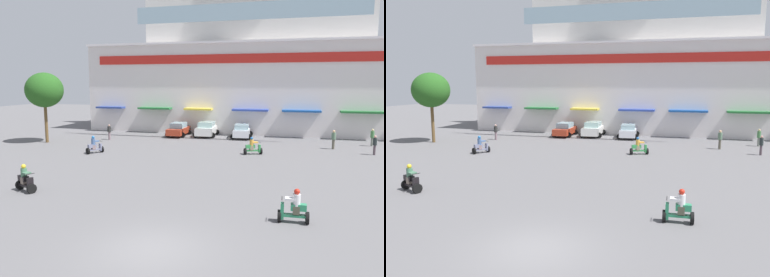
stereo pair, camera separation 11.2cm
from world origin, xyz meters
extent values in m
plane|color=#5D5C5E|center=(0.00, 13.00, 0.00)|extent=(128.00, 128.00, 0.00)
cube|color=silver|center=(0.00, 35.91, 5.04)|extent=(39.17, 11.81, 10.09)
cube|color=silver|center=(0.00, 36.50, 14.11)|extent=(25.12, 10.63, 8.04)
cube|color=red|center=(0.00, 29.94, 8.42)|extent=(36.03, 0.12, 0.97)
cube|color=silver|center=(0.00, 29.90, 10.21)|extent=(39.17, 0.70, 0.24)
cube|color=navy|center=(-16.56, 29.45, 2.87)|extent=(3.34, 1.10, 0.20)
cube|color=#236B33|center=(-10.93, 29.45, 2.87)|extent=(3.86, 1.10, 0.20)
cube|color=gold|center=(-5.75, 29.45, 2.87)|extent=(3.15, 1.10, 0.20)
cube|color=#2B4199|center=(0.06, 29.45, 2.87)|extent=(3.87, 1.10, 0.20)
cube|color=#184894|center=(5.42, 29.45, 2.87)|extent=(3.95, 1.10, 0.20)
cube|color=#20632E|center=(11.41, 29.45, 2.87)|extent=(4.32, 1.10, 0.20)
cube|color=#99B7C6|center=(0.00, 25.23, 12.50)|extent=(22.11, 0.08, 1.61)
cylinder|color=brown|center=(-18.70, 20.04, 1.94)|extent=(0.30, 0.30, 3.88)
ellipsoid|color=#23541B|center=(-18.70, 20.04, 5.12)|extent=(3.54, 3.69, 3.35)
cube|color=#AC361F|center=(-7.51, 27.66, 0.60)|extent=(1.64, 4.22, 0.66)
cube|color=#91B9C8|center=(-7.51, 27.66, 1.21)|extent=(1.40, 2.11, 0.55)
cylinder|color=black|center=(-8.33, 28.95, 0.30)|extent=(0.60, 0.17, 0.60)
cylinder|color=black|center=(-6.71, 28.96, 0.30)|extent=(0.60, 0.17, 0.60)
cylinder|color=black|center=(-8.31, 26.35, 0.30)|extent=(0.60, 0.17, 0.60)
cylinder|color=black|center=(-6.69, 26.36, 0.30)|extent=(0.60, 0.17, 0.60)
cube|color=silver|center=(-4.52, 28.36, 0.66)|extent=(2.00, 4.55, 0.78)
cube|color=#9ABFBA|center=(-4.52, 28.36, 1.31)|extent=(1.65, 2.30, 0.53)
cylinder|color=black|center=(-5.48, 29.70, 0.30)|extent=(0.61, 0.19, 0.60)
cylinder|color=black|center=(-3.68, 29.79, 0.30)|extent=(0.61, 0.19, 0.60)
cylinder|color=black|center=(-5.35, 26.94, 0.30)|extent=(0.61, 0.19, 0.60)
cylinder|color=black|center=(-3.55, 27.02, 0.30)|extent=(0.61, 0.19, 0.60)
cube|color=silver|center=(-0.61, 28.09, 0.62)|extent=(1.96, 4.30, 0.70)
cube|color=#96B8BD|center=(-0.61, 28.09, 1.21)|extent=(1.57, 2.20, 0.47)
cylinder|color=black|center=(-1.53, 29.32, 0.30)|extent=(0.61, 0.21, 0.60)
cylinder|color=black|center=(0.11, 29.45, 0.30)|extent=(0.61, 0.21, 0.60)
cylinder|color=black|center=(-1.33, 26.73, 0.30)|extent=(0.61, 0.21, 0.60)
cylinder|color=black|center=(0.31, 26.86, 0.30)|extent=(0.61, 0.21, 0.60)
cylinder|color=black|center=(-8.66, 4.77, 0.26)|extent=(0.35, 0.53, 0.52)
cylinder|color=black|center=(-9.80, 5.29, 0.26)|extent=(0.35, 0.53, 0.52)
cube|color=black|center=(-9.23, 5.03, 0.32)|extent=(1.13, 0.72, 0.10)
cube|color=black|center=(-9.44, 5.13, 0.71)|extent=(0.77, 0.57, 0.28)
cube|color=black|center=(-8.77, 4.82, 0.50)|extent=(0.26, 0.35, 0.69)
cylinder|color=black|center=(-8.75, 4.81, 1.05)|extent=(0.25, 0.49, 0.04)
cube|color=#77675B|center=(-9.35, 5.08, 0.59)|extent=(0.39, 0.41, 0.36)
cylinder|color=#446F55|center=(-9.35, 5.08, 1.02)|extent=(0.42, 0.42, 0.50)
sphere|color=gold|center=(-9.35, 5.08, 1.37)|extent=(0.25, 0.25, 0.25)
cube|color=#446F55|center=(-9.09, 4.97, 1.04)|extent=(0.54, 0.49, 0.10)
cylinder|color=black|center=(-10.91, 16.63, 0.26)|extent=(0.52, 0.40, 0.52)
cylinder|color=black|center=(-11.59, 15.54, 0.26)|extent=(0.52, 0.40, 0.52)
cube|color=slate|center=(-11.25, 16.08, 0.32)|extent=(0.84, 1.11, 0.10)
cube|color=slate|center=(-11.37, 15.89, 0.64)|extent=(0.64, 0.77, 0.28)
cube|color=slate|center=(-10.97, 16.52, 0.46)|extent=(0.35, 0.29, 0.63)
cylinder|color=black|center=(-10.96, 16.54, 0.98)|extent=(0.46, 0.31, 0.04)
cube|color=slate|center=(-11.31, 15.97, 0.52)|extent=(0.42, 0.41, 0.36)
cylinder|color=#425C87|center=(-11.31, 15.97, 0.98)|extent=(0.44, 0.44, 0.56)
sphere|color=#2466A5|center=(-11.31, 15.97, 1.37)|extent=(0.25, 0.25, 0.25)
cube|color=#425C87|center=(-11.17, 16.21, 1.01)|extent=(0.52, 0.55, 0.10)
cylinder|color=black|center=(2.17, 19.28, 0.26)|extent=(0.33, 0.53, 0.52)
cylinder|color=black|center=(0.94, 18.76, 0.26)|extent=(0.33, 0.53, 0.52)
cube|color=#2E8C45|center=(1.55, 19.02, 0.32)|extent=(1.19, 0.72, 0.10)
cube|color=#2E8C45|center=(1.33, 18.93, 0.66)|extent=(0.80, 0.57, 0.28)
cube|color=#2E8C45|center=(2.04, 19.23, 0.47)|extent=(0.25, 0.35, 0.65)
cylinder|color=black|center=(2.07, 19.24, 1.00)|extent=(0.24, 0.49, 0.04)
cube|color=#7E765C|center=(1.43, 18.97, 0.54)|extent=(0.38, 0.40, 0.36)
cylinder|color=gold|center=(1.43, 18.97, 0.97)|extent=(0.42, 0.42, 0.51)
sphere|color=#245B9E|center=(1.43, 18.97, 1.34)|extent=(0.25, 0.25, 0.25)
cube|color=gold|center=(1.70, 19.08, 1.00)|extent=(0.54, 0.48, 0.10)
cylinder|color=black|center=(4.28, 3.98, 0.26)|extent=(0.16, 0.52, 0.52)
cylinder|color=black|center=(5.43, 4.01, 0.26)|extent=(0.16, 0.52, 0.52)
cube|color=#267C53|center=(4.86, 4.00, 0.32)|extent=(1.02, 0.31, 0.10)
cube|color=#267C53|center=(5.07, 4.00, 0.70)|extent=(0.65, 0.32, 0.28)
cube|color=#267C53|center=(4.40, 3.99, 0.49)|extent=(0.15, 0.32, 0.68)
cylinder|color=black|center=(4.38, 3.98, 1.04)|extent=(0.05, 0.52, 0.04)
cube|color=#484939|center=(4.97, 4.00, 0.58)|extent=(0.29, 0.33, 0.36)
cylinder|color=silver|center=(4.97, 4.00, 1.01)|extent=(0.33, 0.33, 0.50)
sphere|color=red|center=(4.97, 4.00, 1.37)|extent=(0.25, 0.25, 0.25)
cube|color=silver|center=(4.72, 3.99, 1.03)|extent=(0.45, 0.35, 0.10)
cylinder|color=#4E4048|center=(11.13, 21.33, 0.41)|extent=(0.27, 0.27, 0.81)
cylinder|color=#232B2B|center=(11.13, 21.33, 1.11)|extent=(0.44, 0.44, 0.60)
sphere|color=#D99084|center=(11.13, 21.33, 1.51)|extent=(0.20, 0.20, 0.20)
cylinder|color=slate|center=(-13.57, 23.19, 0.41)|extent=(0.28, 0.28, 0.81)
cylinder|color=#272726|center=(-13.57, 23.19, 1.10)|extent=(0.44, 0.44, 0.58)
sphere|color=tan|center=(-13.57, 23.19, 1.49)|extent=(0.20, 0.20, 0.20)
cylinder|color=slate|center=(11.74, 25.93, 0.40)|extent=(0.27, 0.27, 0.81)
cylinder|color=#407742|center=(11.74, 25.93, 1.11)|extent=(0.43, 0.43, 0.60)
sphere|color=tan|center=(11.74, 25.93, 1.52)|extent=(0.22, 0.22, 0.22)
cylinder|color=#545043|center=(8.15, 23.35, 0.44)|extent=(0.27, 0.27, 0.87)
cylinder|color=#527057|center=(8.15, 23.35, 1.17)|extent=(0.44, 0.44, 0.59)
sphere|color=tan|center=(8.15, 23.35, 1.58)|extent=(0.23, 0.23, 0.23)
camera|label=1|loc=(4.76, -12.04, 5.92)|focal=35.70mm
camera|label=2|loc=(4.87, -12.01, 5.92)|focal=35.70mm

